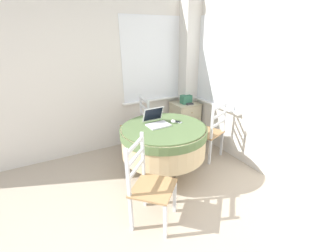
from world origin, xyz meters
The scene contains 11 objects.
corner_room_shell centered at (1.37, 1.75, 1.28)m, with size 4.62×4.58×2.55m.
round_dining_table centered at (1.09, 1.48, 0.58)m, with size 1.18×1.18×0.76m.
laptop centered at (1.04, 1.59, 0.81)m, with size 0.31×0.31×0.22m.
computer_mouse centered at (1.27, 1.53, 0.78)m, with size 0.06×0.09×0.05m.
cell_phone centered at (1.34, 1.51, 0.76)m, with size 0.10×0.13×0.01m.
dining_chair_near_back_window centered at (1.05, 2.35, 0.45)m, with size 0.44×0.45×0.96m.
dining_chair_near_right_window centered at (1.98, 1.57, 0.45)m, with size 0.54×0.54×0.96m.
dining_chair_camera_near centered at (0.55, 0.79, 0.45)m, with size 0.60×0.60×0.96m.
corner_cabinet centered at (2.09, 2.46, 0.35)m, with size 0.48×0.48×0.69m.
storage_box centered at (2.08, 2.42, 0.77)m, with size 0.19×0.14×0.16m.
book_on_cabinet centered at (2.09, 2.39, 0.70)m, with size 0.13×0.21×0.02m.
Camera 1 is at (-0.22, -0.98, 1.91)m, focal length 24.00 mm.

